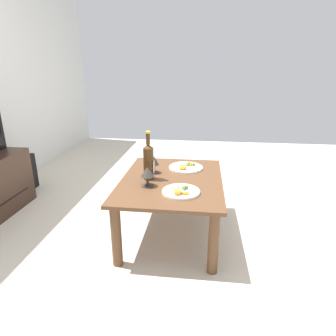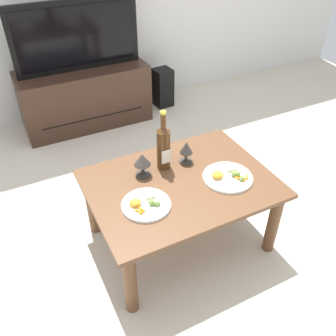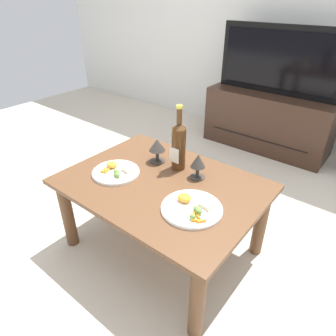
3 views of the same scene
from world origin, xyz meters
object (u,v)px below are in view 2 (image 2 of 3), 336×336
(tv_stand, at_px, (85,97))
(dining_table, at_px, (181,193))
(dinner_plate_right, at_px, (228,177))
(tv_screen, at_px, (76,36))
(wine_bottle, at_px, (163,146))
(dinner_plate_left, at_px, (146,204))
(goblet_right, at_px, (186,149))
(floor_speaker, at_px, (163,88))
(goblet_left, at_px, (142,161))

(tv_stand, bearing_deg, dining_table, -87.22)
(tv_stand, height_order, dinner_plate_right, tv_stand)
(tv_screen, bearing_deg, dining_table, -87.22)
(wine_bottle, height_order, dinner_plate_left, wine_bottle)
(dining_table, distance_m, dinner_plate_left, 0.29)
(wine_bottle, height_order, goblet_right, wine_bottle)
(tv_screen, bearing_deg, floor_speaker, 0.68)
(tv_screen, bearing_deg, goblet_left, -93.07)
(tv_stand, relative_size, goblet_right, 8.10)
(floor_speaker, distance_m, wine_bottle, 1.75)
(tv_stand, xyz_separation_m, tv_screen, (0.00, -0.00, 0.55))
(goblet_left, xyz_separation_m, goblet_right, (0.28, 0.00, -0.01))
(tv_stand, distance_m, wine_bottle, 1.56)
(dining_table, height_order, tv_stand, tv_stand)
(floor_speaker, bearing_deg, dinner_plate_left, -122.95)
(dinner_plate_left, bearing_deg, tv_stand, 84.43)
(dinner_plate_right, bearing_deg, tv_stand, 100.70)
(tv_screen, height_order, floor_speaker, tv_screen)
(dinner_plate_left, bearing_deg, tv_screen, 84.42)
(wine_bottle, distance_m, goblet_right, 0.15)
(floor_speaker, height_order, goblet_right, goblet_right)
(dining_table, height_order, goblet_left, goblet_left)
(floor_speaker, distance_m, goblet_left, 1.82)
(goblet_left, height_order, goblet_right, goblet_left)
(dinner_plate_right, bearing_deg, dinner_plate_left, -180.00)
(floor_speaker, relative_size, goblet_right, 2.72)
(tv_stand, bearing_deg, dinner_plate_right, -79.30)
(floor_speaker, bearing_deg, tv_stand, 176.09)
(goblet_left, relative_size, dinner_plate_right, 0.50)
(wine_bottle, bearing_deg, goblet_left, -173.11)
(floor_speaker, distance_m, goblet_right, 1.70)
(tv_screen, bearing_deg, dinner_plate_left, -95.58)
(tv_stand, distance_m, tv_screen, 0.55)
(wine_bottle, xyz_separation_m, dinner_plate_right, (0.28, -0.26, -0.14))
(dining_table, height_order, floor_speaker, dining_table)
(dining_table, distance_m, dinner_plate_right, 0.29)
(wine_bottle, relative_size, dinner_plate_right, 1.29)
(floor_speaker, distance_m, dinner_plate_left, 2.06)
(dining_table, distance_m, wine_bottle, 0.29)
(goblet_right, distance_m, dinner_plate_left, 0.46)
(wine_bottle, xyz_separation_m, goblet_right, (0.14, -0.02, -0.05))
(tv_screen, xyz_separation_m, floor_speaker, (0.80, 0.01, -0.63))
(dinner_plate_right, bearing_deg, wine_bottle, 136.44)
(tv_stand, height_order, wine_bottle, wine_bottle)
(tv_stand, bearing_deg, goblet_right, -82.54)
(goblet_right, bearing_deg, tv_screen, 97.47)
(dinner_plate_left, bearing_deg, floor_speaker, 61.47)
(wine_bottle, relative_size, dinner_plate_left, 1.42)
(tv_screen, height_order, dinner_plate_right, tv_screen)
(tv_stand, bearing_deg, dinner_plate_left, -95.57)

